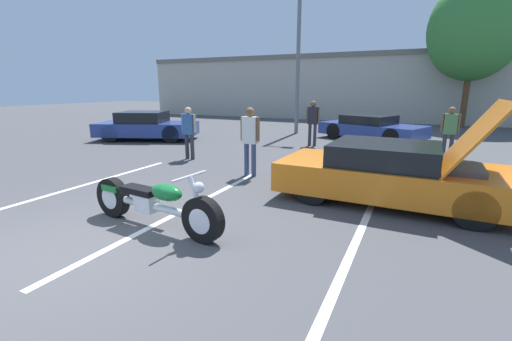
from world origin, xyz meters
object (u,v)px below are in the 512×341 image
Objects in this scene: parked_car_left_row at (146,126)px; spectator_near_motorcycle at (313,119)px; motorcycle at (154,203)px; parked_car_right_row at (371,128)px; show_car_hood_open at (393,173)px; spectator_far_lot at (450,129)px; spectator_by_show_car at (189,129)px; spectator_midground at (250,136)px; tree_background at (475,29)px; light_pole at (300,45)px.

spectator_near_motorcycle reaches higher than parked_car_left_row.
parked_car_right_row reaches higher than motorcycle.
show_car_hood_open reaches higher than spectator_far_lot.
show_car_hood_open reaches higher than spectator_by_show_car.
motorcycle is 9.93m from parked_car_left_row.
spectator_midground is 6.47m from spectator_far_lot.
spectator_by_show_car reaches higher than parked_car_right_row.
parked_car_right_row is 2.67× the size of spectator_midground.
tree_background reaches higher than motorcycle.
tree_background is at bearing 82.91° from spectator_far_lot.
light_pole reaches higher than spectator_far_lot.
spectator_near_motorcycle is at bearing 56.40° from spectator_by_show_car.
tree_background is 17.49m from parked_car_left_row.
parked_car_right_row is at bearing 130.64° from spectator_far_lot.
spectator_midground is 1.06× the size of spectator_far_lot.
show_car_hood_open is at bearing -44.44° from parked_car_left_row.
light_pole is 0.94× the size of tree_background.
motorcycle is 0.62× the size of show_car_hood_open.
spectator_midground is (-0.10, -5.15, 0.01)m from spectator_near_motorcycle.
parked_car_left_row is at bearing 158.90° from show_car_hood_open.
spectator_by_show_car is at bearing -98.13° from light_pole.
show_car_hood_open is 2.69× the size of spectator_by_show_car.
tree_background reaches higher than light_pole.
parked_car_left_row is (-5.15, -4.80, -3.49)m from light_pole.
light_pole is at bearing 21.24° from parked_car_left_row.
tree_background is 4.87× the size of spectator_by_show_car.
parked_car_right_row is 8.03m from spectator_by_show_car.
spectator_near_motorcycle is at bearing 121.28° from show_car_hood_open.
light_pole reaches higher than parked_car_left_row.
spectator_near_motorcycle is (0.01, 8.78, 0.60)m from motorcycle.
spectator_near_motorcycle is (6.82, 1.55, 0.44)m from parked_car_left_row.
spectator_midground is (-0.09, 3.62, 0.61)m from motorcycle.
light_pole reaches higher than spectator_by_show_car.
spectator_near_motorcycle is at bearing 95.73° from motorcycle.
spectator_near_motorcycle is 4.57m from spectator_far_lot.
light_pole is 7.95m from spectator_far_lot.
parked_car_left_row reaches higher than parked_car_right_row.
motorcycle is 4.46m from show_car_hood_open.
parked_car_left_row is at bearing -136.97° from light_pole.
show_car_hood_open reaches higher than spectator_near_motorcycle.
light_pole is 4.34× the size of spectator_near_motorcycle.
motorcycle is (1.67, -12.02, -3.66)m from light_pole.
spectator_by_show_car is (-1.05, -7.35, -3.12)m from light_pole.
motorcycle is at bearing -107.50° from tree_background.
parked_car_left_row is 2.62× the size of spectator_near_motorcycle.
light_pole is at bearing 117.27° from spectator_near_motorcycle.
light_pole is 5.04m from parked_car_right_row.
spectator_by_show_car is (-6.02, 1.68, 0.38)m from show_car_hood_open.
spectator_midground reaches higher than parked_car_right_row.
spectator_by_show_car is at bearing 125.96° from motorcycle.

